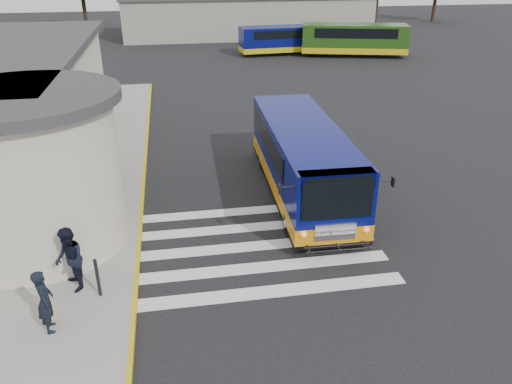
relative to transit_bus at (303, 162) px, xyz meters
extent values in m
plane|color=black|center=(-2.02, -2.70, -1.29)|extent=(140.00, 140.00, 0.00)
cube|color=gray|center=(-11.02, 1.30, -1.22)|extent=(10.00, 34.00, 0.15)
cube|color=gold|center=(-6.07, 1.30, -1.21)|extent=(0.12, 34.00, 0.16)
cylinder|color=#BCB29F|center=(-9.02, -2.20, 1.11)|extent=(5.20, 5.20, 4.50)
cylinder|color=#38383A|center=(-9.02, -2.20, 3.51)|extent=(5.80, 5.80, 0.30)
cube|color=black|center=(-8.50, 2.30, -0.04)|extent=(0.08, 1.20, 2.20)
cube|color=#38383A|center=(-8.02, 2.30, 1.26)|extent=(1.20, 1.80, 0.12)
cube|color=silver|center=(-2.52, -5.90, -1.29)|extent=(8.00, 0.55, 0.01)
cube|color=silver|center=(-2.52, -4.70, -1.29)|extent=(8.00, 0.55, 0.01)
cube|color=silver|center=(-2.52, -3.50, -1.29)|extent=(8.00, 0.55, 0.01)
cube|color=silver|center=(-2.52, -2.30, -1.29)|extent=(8.00, 0.55, 0.01)
cube|color=silver|center=(-2.52, -1.10, -1.29)|extent=(8.00, 0.55, 0.01)
cube|color=gray|center=(3.98, 39.30, 0.71)|extent=(26.00, 8.00, 4.00)
cylinder|color=black|center=(-14.02, 47.30, 0.51)|extent=(0.44, 0.44, 3.60)
cylinder|color=black|center=(-4.02, 47.30, 0.51)|extent=(0.44, 0.44, 3.60)
cylinder|color=black|center=(5.98, 47.30, 0.51)|extent=(0.44, 0.44, 3.60)
cylinder|color=black|center=(13.98, 47.30, 0.51)|extent=(0.44, 0.44, 3.60)
cylinder|color=black|center=(21.98, 47.30, 0.51)|extent=(0.44, 0.44, 3.60)
cylinder|color=black|center=(29.98, 47.30, 0.51)|extent=(0.44, 0.44, 3.60)
cube|color=#070D5B|center=(0.00, 0.04, 0.26)|extent=(2.68, 8.91, 2.31)
cube|color=orange|center=(0.00, 0.04, -0.63)|extent=(2.71, 8.94, 0.55)
cube|color=black|center=(0.00, 0.04, -0.95)|extent=(2.70, 8.93, 0.22)
cube|color=black|center=(-0.11, -4.41, 0.62)|extent=(2.17, 0.11, 1.23)
cube|color=silver|center=(-0.11, -4.42, -0.46)|extent=(1.28, 0.09, 0.54)
cube|color=black|center=(-1.23, 0.85, 0.72)|extent=(0.20, 6.49, 0.89)
cube|color=black|center=(1.27, 0.79, 0.72)|extent=(0.20, 6.49, 0.89)
cylinder|color=black|center=(-1.15, -2.89, -0.82)|extent=(0.32, 0.95, 0.94)
cylinder|color=black|center=(1.01, -2.94, -0.82)|extent=(0.32, 0.95, 0.94)
cylinder|color=black|center=(-1.02, 2.62, -0.82)|extent=(0.32, 0.95, 0.94)
cylinder|color=black|center=(1.15, 2.57, -0.82)|extent=(0.32, 0.95, 0.94)
cube|color=black|center=(-1.83, -4.20, 1.02)|extent=(0.05, 0.18, 0.30)
cube|color=black|center=(1.61, -4.29, 1.02)|extent=(0.05, 0.18, 0.30)
imported|color=black|center=(-8.04, -6.62, -0.30)|extent=(0.54, 0.70, 1.69)
imported|color=black|center=(-7.71, -5.02, -0.22)|extent=(0.98, 1.09, 1.85)
cylinder|color=black|center=(-6.98, -5.45, -0.58)|extent=(0.09, 0.09, 1.13)
cube|color=#060B51|center=(5.70, 28.20, 0.10)|extent=(8.23, 2.85, 2.07)
cube|color=gold|center=(5.70, 28.20, -0.74)|extent=(8.26, 2.88, 0.45)
cube|color=black|center=(5.70, 28.20, 0.59)|extent=(6.44, 2.76, 0.72)
cube|color=#1F4412|center=(11.47, 26.25, 0.27)|extent=(9.40, 4.69, 2.31)
cube|color=gold|center=(11.47, 26.25, -0.67)|extent=(9.43, 4.73, 0.50)
cube|color=black|center=(11.47, 26.25, 0.82)|extent=(7.46, 4.24, 0.80)
camera|label=1|loc=(-4.69, -16.87, 7.23)|focal=35.00mm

